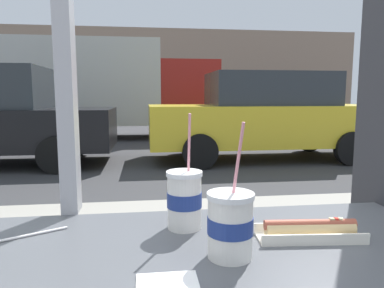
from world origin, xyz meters
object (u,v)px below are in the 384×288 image
soda_cup_right (230,224)px  parked_car_yellow (264,116)px  soda_cup_left (184,199)px  box_truck (109,86)px  hotdog_tray_near (310,230)px

soda_cup_right → parked_car_yellow: bearing=70.6°
soda_cup_left → box_truck: bearing=96.3°
soda_cup_left → soda_cup_right: 0.21m
soda_cup_right → parked_car_yellow: (2.25, 6.39, -0.13)m
soda_cup_right → box_truck: size_ratio=0.05×
hotdog_tray_near → parked_car_yellow: size_ratio=0.06×
soda_cup_left → parked_car_yellow: (2.33, 6.20, -0.13)m
soda_cup_left → parked_car_yellow: size_ratio=0.07×
hotdog_tray_near → box_truck: 10.72m
soda_cup_right → hotdog_tray_near: bearing=18.4°
hotdog_tray_near → box_truck: size_ratio=0.04×
soda_cup_left → soda_cup_right: soda_cup_left is taller
parked_car_yellow → box_truck: box_truck is taller
soda_cup_right → box_truck: bearing=96.7°
soda_cup_left → box_truck: 10.56m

